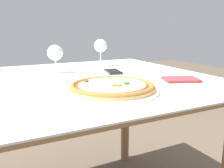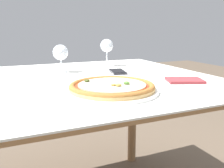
% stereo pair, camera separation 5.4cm
% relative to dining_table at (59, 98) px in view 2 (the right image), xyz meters
% --- Properties ---
extents(dining_table, '(1.45, 1.10, 0.75)m').
position_rel_dining_table_xyz_m(dining_table, '(0.00, 0.00, 0.00)').
color(dining_table, '#997047').
rests_on(dining_table, ground_plane).
extents(pizza_plate, '(0.34, 0.34, 0.04)m').
position_rel_dining_table_xyz_m(pizza_plate, '(0.14, -0.28, 0.09)').
color(pizza_plate, white).
rests_on(pizza_plate, dining_table).
extents(wine_glass_far_left, '(0.08, 0.08, 0.15)m').
position_rel_dining_table_xyz_m(wine_glass_far_left, '(0.06, 0.21, 0.18)').
color(wine_glass_far_left, silver).
rests_on(wine_glass_far_left, dining_table).
extents(wine_glass_far_right, '(0.08, 0.08, 0.16)m').
position_rel_dining_table_xyz_m(wine_glass_far_right, '(0.36, 0.31, 0.20)').
color(wine_glass_far_right, silver).
rests_on(wine_glass_far_right, dining_table).
extents(cell_phone, '(0.10, 0.16, 0.01)m').
position_rel_dining_table_xyz_m(cell_phone, '(0.33, 0.08, 0.08)').
color(cell_phone, '#232328').
rests_on(cell_phone, dining_table).
extents(napkin_folded, '(0.18, 0.16, 0.01)m').
position_rel_dining_table_xyz_m(napkin_folded, '(0.50, -0.24, 0.08)').
color(napkin_folded, '#933338').
rests_on(napkin_folded, dining_table).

